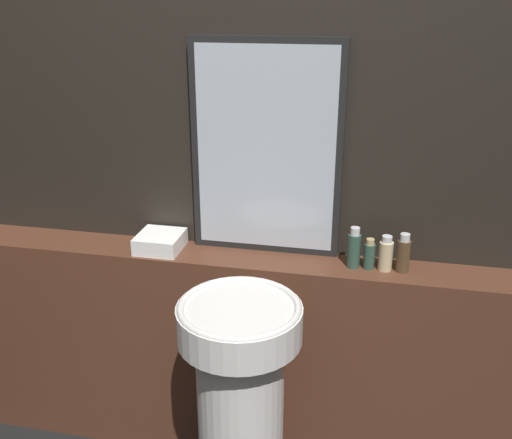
% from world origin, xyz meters
% --- Properties ---
extents(wall_back, '(8.00, 0.06, 2.50)m').
position_xyz_m(wall_back, '(0.00, 1.54, 1.25)').
color(wall_back, black).
rests_on(wall_back, ground_plane).
extents(vanity_counter, '(2.63, 0.20, 0.92)m').
position_xyz_m(vanity_counter, '(0.00, 1.41, 0.46)').
color(vanity_counter, '#512D1E').
rests_on(vanity_counter, ground_plane).
extents(pedestal_sink, '(0.41, 0.41, 0.93)m').
position_xyz_m(pedestal_sink, '(0.05, 1.05, 0.52)').
color(pedestal_sink, silver).
rests_on(pedestal_sink, ground_plane).
extents(mirror, '(0.56, 0.03, 0.80)m').
position_xyz_m(mirror, '(0.05, 1.49, 1.32)').
color(mirror, black).
rests_on(mirror, vanity_counter).
extents(towel_stack, '(0.17, 0.17, 0.06)m').
position_xyz_m(towel_stack, '(-0.35, 1.41, 0.95)').
color(towel_stack, white).
rests_on(towel_stack, vanity_counter).
extents(shampoo_bottle, '(0.05, 0.05, 0.16)m').
position_xyz_m(shampoo_bottle, '(0.40, 1.41, 0.99)').
color(shampoo_bottle, '#2D4C3D').
rests_on(shampoo_bottle, vanity_counter).
extents(conditioner_bottle, '(0.04, 0.04, 0.12)m').
position_xyz_m(conditioner_bottle, '(0.45, 1.41, 0.97)').
color(conditioner_bottle, '#2D4C3D').
rests_on(conditioner_bottle, vanity_counter).
extents(lotion_bottle, '(0.05, 0.05, 0.13)m').
position_xyz_m(lotion_bottle, '(0.51, 1.41, 0.98)').
color(lotion_bottle, '#C6B284').
rests_on(lotion_bottle, vanity_counter).
extents(body_wash_bottle, '(0.05, 0.05, 0.15)m').
position_xyz_m(body_wash_bottle, '(0.57, 1.41, 0.99)').
color(body_wash_bottle, '#4C3823').
rests_on(body_wash_bottle, vanity_counter).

